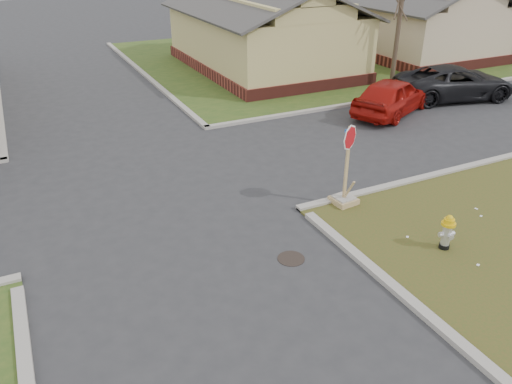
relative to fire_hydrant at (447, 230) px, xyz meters
name	(u,v)px	position (x,y,z in m)	size (l,w,h in m)	color
ground	(195,272)	(-5.68, 1.78, -0.54)	(120.00, 120.00, 0.00)	#2B2B2D
verge_far_right	(409,45)	(16.32, 19.78, -0.52)	(37.00, 19.00, 0.05)	#2D4819
curbs	(139,183)	(-5.68, 6.78, -0.54)	(80.00, 40.00, 0.12)	#9B958C
manhole	(291,258)	(-3.48, 1.28, -0.54)	(0.64, 0.64, 0.01)	black
side_house_yellow	(262,29)	(4.32, 18.28, 1.65)	(7.60, 11.60, 4.70)	maroon
side_house_tan	(405,17)	(14.32, 18.28, 1.65)	(7.60, 11.60, 4.70)	maroon
tree_mid_right	(396,43)	(8.32, 11.98, 1.61)	(0.22, 0.22, 4.20)	#443127
fire_hydrant	(447,230)	(0.00, 0.00, 0.00)	(0.33, 0.33, 0.90)	black
stop_sign	(345,187)	(-0.85, 2.94, 0.00)	(0.65, 0.64, 2.31)	tan
red_sedan	(392,96)	(5.56, 8.70, 0.23)	(1.82, 4.52, 1.54)	#9D110B
dark_pickup	(455,82)	(9.62, 9.19, 0.21)	(2.49, 5.41, 1.50)	black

